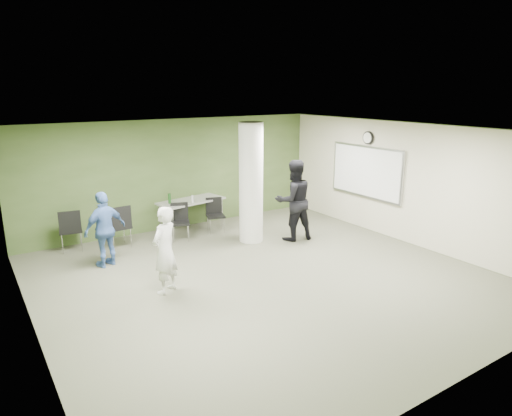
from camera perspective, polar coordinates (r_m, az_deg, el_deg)
floor at (r=8.90m, az=0.95°, el=-8.68°), size 8.00×8.00×0.00m
ceiling at (r=8.19m, az=1.03°, el=9.58°), size 8.00×8.00×0.00m
wall_back at (r=11.88m, az=-9.96°, el=4.18°), size 8.00×2.80×0.02m
wall_left at (r=7.10m, az=-26.86°, el=-4.45°), size 0.02×8.00×2.80m
wall_right_cream at (r=11.13m, az=18.29°, el=2.94°), size 0.02×8.00×2.80m
column at (r=10.60m, az=-0.63°, el=3.13°), size 0.56×0.56×2.80m
whiteboard at (r=11.83m, az=13.57°, el=4.43°), size 0.05×2.30×1.30m
wall_clock at (r=11.71m, az=13.82°, el=8.53°), size 0.06×0.32×0.32m
folding_table at (r=11.64m, az=-8.15°, el=0.75°), size 1.78×1.02×1.05m
wastebasket at (r=11.13m, az=-11.67°, el=-3.29°), size 0.26×0.26×0.30m
chair_back_left at (r=10.88m, az=-22.20°, el=-2.24°), size 0.55×0.55×0.96m
chair_back_right at (r=10.72m, az=-16.73°, el=-1.86°), size 0.53×0.53×1.00m
chair_table_left at (r=11.08m, az=-9.51°, el=-1.31°), size 0.57×0.57×0.88m
chair_table_right at (r=11.58m, az=-5.16°, el=-0.52°), size 0.53×0.53×0.86m
woman_white at (r=8.18m, az=-11.34°, el=-5.21°), size 0.69×0.62×1.58m
man_black at (r=10.82m, az=4.73°, el=0.96°), size 1.05×0.88×1.93m
man_blue at (r=9.70m, az=-18.35°, el=-2.55°), size 0.98×0.64×1.56m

